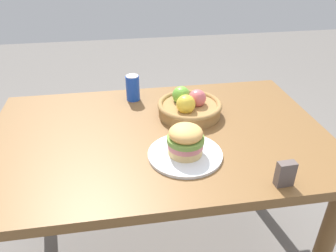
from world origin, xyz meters
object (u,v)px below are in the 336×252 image
object	(u,v)px
soda_can	(133,88)
sandwich	(186,140)
napkin_holder	(285,174)
fruit_basket	(189,106)
plate	(185,154)

from	to	relation	value
soda_can	sandwich	bearing A→B (deg)	-72.75
sandwich	napkin_holder	size ratio (longest dim) A/B	1.53
sandwich	napkin_holder	bearing A→B (deg)	-36.37
sandwich	fruit_basket	distance (m)	0.32
plate	napkin_holder	distance (m)	0.36
sandwich	soda_can	size ratio (longest dim) A/B	1.09
fruit_basket	sandwich	bearing A→B (deg)	-104.84
sandwich	fruit_basket	world-z (taller)	sandwich
fruit_basket	napkin_holder	xyz separation A→B (m)	(0.21, -0.52, 0.00)
plate	soda_can	size ratio (longest dim) A/B	2.21
fruit_basket	soda_can	bearing A→B (deg)	140.25
soda_can	napkin_holder	size ratio (longest dim) A/B	1.40
soda_can	fruit_basket	bearing A→B (deg)	-39.75
fruit_basket	plate	bearing A→B (deg)	-104.84
soda_can	napkin_holder	xyz separation A→B (m)	(0.44, -0.72, -0.02)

